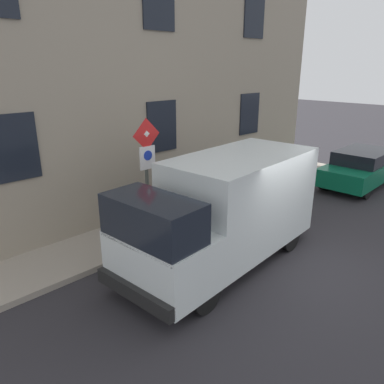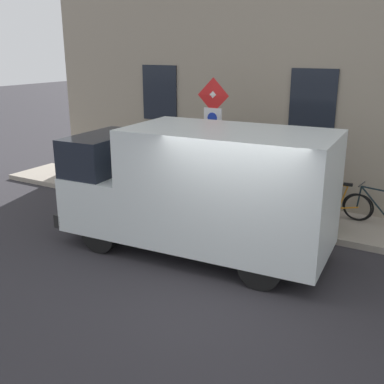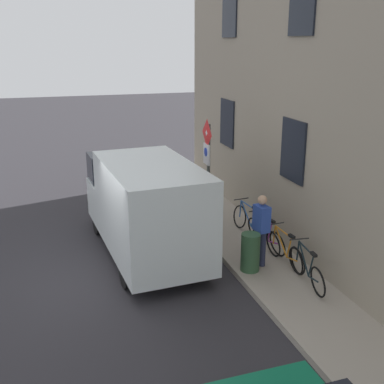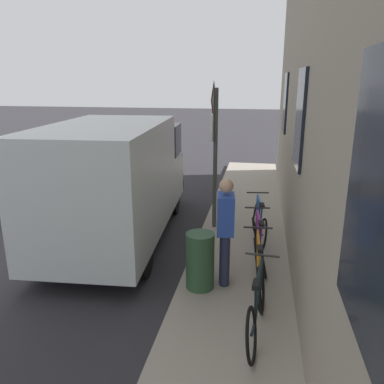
% 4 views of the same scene
% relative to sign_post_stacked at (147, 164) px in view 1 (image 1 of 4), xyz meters
% --- Properties ---
extents(ground_plane, '(80.00, 80.00, 0.00)m').
position_rel_sign_post_stacked_xyz_m(ground_plane, '(-2.69, -1.81, -2.18)').
color(ground_plane, '#2B292D').
extents(sidewalk_slab, '(1.79, 17.67, 0.14)m').
position_rel_sign_post_stacked_xyz_m(sidewalk_slab, '(0.68, -1.81, -2.11)').
color(sidewalk_slab, gray).
rests_on(sidewalk_slab, ground_plane).
extents(building_facade, '(0.75, 15.67, 8.46)m').
position_rel_sign_post_stacked_xyz_m(building_facade, '(1.92, -1.81, 2.05)').
color(building_facade, gray).
rests_on(building_facade, ground_plane).
extents(sign_post_stacked, '(0.15, 0.56, 3.02)m').
position_rel_sign_post_stacked_xyz_m(sign_post_stacked, '(0.00, 0.00, 0.00)').
color(sign_post_stacked, '#474C47').
rests_on(sign_post_stacked, sidewalk_slab).
extents(delivery_van, '(2.34, 5.45, 2.50)m').
position_rel_sign_post_stacked_xyz_m(delivery_van, '(-1.91, -0.71, -0.84)').
color(delivery_van, silver).
rests_on(delivery_van, ground_plane).
extents(parked_hatchback, '(1.81, 4.03, 1.38)m').
position_rel_sign_post_stacked_xyz_m(parked_hatchback, '(-1.76, -8.93, -1.44)').
color(parked_hatchback, '#0C5F3F').
rests_on(parked_hatchback, ground_plane).
extents(bicycle_black, '(0.46, 1.71, 0.89)m').
position_rel_sign_post_stacked_xyz_m(bicycle_black, '(1.03, -3.65, -1.67)').
color(bicycle_black, black).
rests_on(bicycle_black, sidewalk_slab).
extents(bicycle_orange, '(0.46, 1.71, 0.89)m').
position_rel_sign_post_stacked_xyz_m(bicycle_orange, '(1.02, -2.64, -1.67)').
color(bicycle_orange, black).
rests_on(bicycle_orange, sidewalk_slab).
extents(bicycle_purple, '(0.47, 1.72, 0.89)m').
position_rel_sign_post_stacked_xyz_m(bicycle_purple, '(1.02, -1.63, -1.67)').
color(bicycle_purple, black).
rests_on(bicycle_purple, sidewalk_slab).
extents(bicycle_blue, '(0.47, 1.71, 0.89)m').
position_rel_sign_post_stacked_xyz_m(bicycle_blue, '(1.02, -0.62, -1.67)').
color(bicycle_blue, black).
rests_on(bicycle_blue, sidewalk_slab).
extents(pedestrian, '(0.30, 0.43, 1.72)m').
position_rel_sign_post_stacked_xyz_m(pedestrian, '(0.50, -2.42, -1.11)').
color(pedestrian, '#262B47').
rests_on(pedestrian, sidewalk_slab).
extents(litter_bin, '(0.44, 0.44, 0.90)m').
position_rel_sign_post_stacked_xyz_m(litter_bin, '(0.14, -2.65, -1.59)').
color(litter_bin, '#2D5133').
rests_on(litter_bin, sidewalk_slab).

